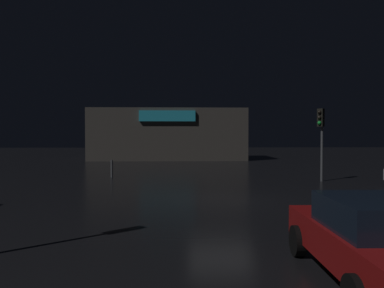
{
  "coord_description": "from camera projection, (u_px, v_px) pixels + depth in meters",
  "views": [
    {
      "loc": [
        -1.66,
        -14.96,
        2.61
      ],
      "look_at": [
        -0.9,
        6.97,
        2.05
      ],
      "focal_mm": 35.78,
      "sensor_mm": 36.0,
      "label": 1
    }
  ],
  "objects": [
    {
      "name": "traffic_signal_main",
      "position": [
        321.0,
        129.0,
        21.07
      ],
      "size": [
        0.42,
        0.42,
        4.02
      ],
      "color": "#595B60",
      "rests_on": "ground"
    },
    {
      "name": "car_crossing",
      "position": [
        370.0,
        239.0,
        6.69
      ],
      "size": [
        1.99,
        4.35,
        1.51
      ],
      "color": "#A51414",
      "rests_on": "ground"
    },
    {
      "name": "ground_plane",
      "position": [
        221.0,
        200.0,
        15.07
      ],
      "size": [
        120.0,
        120.0,
        0.0
      ],
      "primitive_type": "plane",
      "color": "black"
    },
    {
      "name": "bollard_kerb_a",
      "position": [
        112.0,
        169.0,
        23.19
      ],
      "size": [
        0.14,
        0.14,
        1.03
      ],
      "primitive_type": "cylinder",
      "color": "#595B60",
      "rests_on": "ground"
    },
    {
      "name": "store_building",
      "position": [
        168.0,
        134.0,
        40.08
      ],
      "size": [
        15.7,
        6.95,
        5.19
      ],
      "color": "#4C4742",
      "rests_on": "ground"
    }
  ]
}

